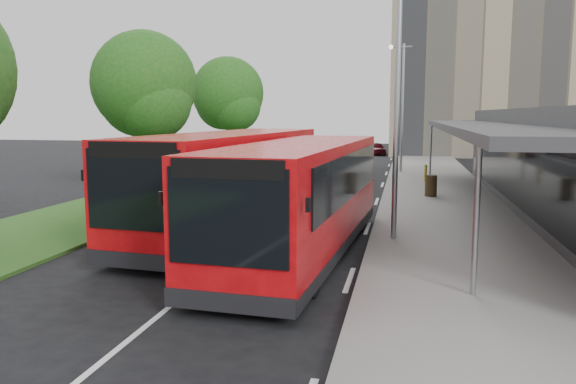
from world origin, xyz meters
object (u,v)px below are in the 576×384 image
Objects in this scene: lamp_post_far at (401,99)px; car_near at (376,148)px; tree_mid at (145,91)px; litter_bin at (431,186)px; lamp_post_near at (395,81)px; tree_far at (228,98)px; bus_second at (230,181)px; car_far at (347,146)px; bus_main at (302,198)px; bollard at (426,173)px.

car_near is at bearing 97.88° from lamp_post_far.
lamp_post_far reaches higher than tree_mid.
car_near is (-3.87, 27.96, -0.03)m from litter_bin.
car_near is at bearing 93.64° from lamp_post_near.
tree_far is at bearing 141.65° from litter_bin.
car_near is (2.78, 36.37, -1.05)m from bus_second.
bus_second is at bearing -108.89° from car_far.
car_far is (5.53, 34.63, -4.31)m from tree_mid.
car_far is at bearing 98.08° from bus_main.
tree_far reaches higher than car_near.
bollard is at bearing 70.02° from bus_second.
lamp_post_near is 1.00× the size of lamp_post_far.
bollard is 0.29× the size of car_far.
tree_mid is 17.07m from lamp_post_far.
tree_far is 23.69m from car_far.
bus_main reaches higher than car_near.
bus_main is at bearing -109.34° from litter_bin.
bus_second is at bearing -128.35° from litter_bin.
tree_far is 0.94× the size of lamp_post_far.
litter_bin is at bearing -95.69° from car_near.
tree_mid reaches higher than litter_bin.
car_near reaches higher than bollard.
bus_second reaches higher than bus_main.
lamp_post_near is 10.05m from litter_bin.
car_near is at bearing 63.97° from tree_far.
tree_far is at bearing 113.25° from bus_second.
lamp_post_far reaches higher than litter_bin.
bus_main is 11.43× the size of litter_bin.
bollard is (1.46, -5.33, -4.11)m from lamp_post_far.
lamp_post_far is (11.13, 0.95, -0.13)m from tree_far.
bus_second is at bearing -115.21° from bollard.
lamp_post_near is 37.32m from car_near.
tree_far reaches higher than car_far.
tree_far is 19.62m from bus_second.
lamp_post_far is 11.79m from litter_bin.
car_near is at bearing 99.70° from bollard.
litter_bin is at bearing -82.13° from lamp_post_far.
bollard is (12.59, 7.62, -4.22)m from tree_mid.
tree_mid is 12.00m from tree_far.
tree_mid is 0.99× the size of tree_far.
litter_bin is 0.27× the size of car_near.
car_far is (5.53, 22.63, -4.33)m from tree_far.
bus_main is at bearing -140.80° from lamp_post_near.
lamp_post_far is at bearing 80.35° from bus_second.
lamp_post_far is at bearing 4.87° from tree_far.
lamp_post_near is at bearing -59.71° from tree_far.
car_near reaches higher than litter_bin.
bus_second is 36.49m from car_near.
litter_bin is at bearing 74.45° from bus_main.
lamp_post_far reaches higher than car_far.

